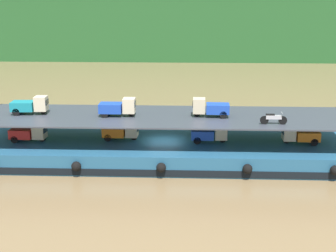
# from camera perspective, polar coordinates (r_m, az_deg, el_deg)

# --- Properties ---
(ground_plane) EXTENTS (400.00, 400.00, 0.00)m
(ground_plane) POSITION_cam_1_polar(r_m,az_deg,el_deg) (35.46, -0.49, -4.19)
(ground_plane) COLOR olive
(cargo_barge) EXTENTS (29.63, 8.19, 1.50)m
(cargo_barge) POSITION_cam_1_polar(r_m,az_deg,el_deg) (35.19, -0.49, -3.06)
(cargo_barge) COLOR #23567A
(cargo_barge) RESTS_ON ground
(cargo_rack) EXTENTS (28.03, 6.84, 2.00)m
(cargo_rack) POSITION_cam_1_polar(r_m,az_deg,el_deg) (34.44, -0.50, 1.19)
(cargo_rack) COLOR #383D47
(cargo_rack) RESTS_ON cargo_barge
(mini_truck_lower_stern) EXTENTS (2.78, 1.27, 1.38)m
(mini_truck_lower_stern) POSITION_cam_1_polar(r_m,az_deg,el_deg) (36.28, -17.08, -0.81)
(mini_truck_lower_stern) COLOR red
(mini_truck_lower_stern) RESTS_ON cargo_barge
(mini_truck_lower_aft) EXTENTS (2.77, 1.26, 1.38)m
(mini_truck_lower_aft) POSITION_cam_1_polar(r_m,az_deg,el_deg) (35.29, -5.91, -0.64)
(mini_truck_lower_aft) COLOR orange
(mini_truck_lower_aft) RESTS_ON cargo_barge
(mini_truck_lower_mid) EXTENTS (2.75, 1.22, 1.38)m
(mini_truck_lower_mid) POSITION_cam_1_polar(r_m,az_deg,el_deg) (34.62, 5.28, -0.94)
(mini_truck_lower_mid) COLOR #1E47B7
(mini_truck_lower_mid) RESTS_ON cargo_barge
(mini_truck_lower_fore) EXTENTS (2.75, 1.21, 1.38)m
(mini_truck_lower_fore) POSITION_cam_1_polar(r_m,az_deg,el_deg) (35.59, 16.27, -1.06)
(mini_truck_lower_fore) COLOR orange
(mini_truck_lower_fore) RESTS_ON cargo_barge
(mini_truck_upper_stern) EXTENTS (2.79, 1.28, 1.38)m
(mini_truck_upper_stern) POSITION_cam_1_polar(r_m,az_deg,el_deg) (36.40, -16.93, 2.52)
(mini_truck_upper_stern) COLOR teal
(mini_truck_upper_stern) RESTS_ON cargo_rack
(mini_truck_upper_mid) EXTENTS (2.74, 1.20, 1.38)m
(mini_truck_upper_mid) POSITION_cam_1_polar(r_m,az_deg,el_deg) (34.41, -6.29, 2.37)
(mini_truck_upper_mid) COLOR #1E47B7
(mini_truck_upper_mid) RESTS_ON cargo_rack
(mini_truck_upper_fore) EXTENTS (2.77, 1.25, 1.38)m
(mini_truck_upper_fore) POSITION_cam_1_polar(r_m,az_deg,el_deg) (34.21, 5.33, 2.32)
(mini_truck_upper_fore) COLOR #1E47B7
(mini_truck_upper_fore) RESTS_ON cargo_rack
(motorcycle_upper_port) EXTENTS (1.90, 0.55, 0.87)m
(motorcycle_upper_port) POSITION_cam_1_polar(r_m,az_deg,el_deg) (32.86, 13.10, 0.94)
(motorcycle_upper_port) COLOR black
(motorcycle_upper_port) RESTS_ON cargo_rack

